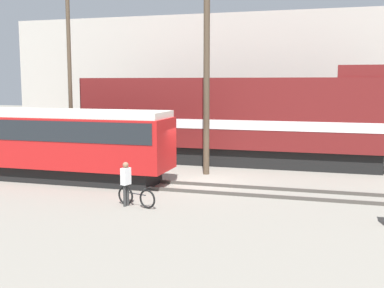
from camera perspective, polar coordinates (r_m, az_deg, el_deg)
name	(u,v)px	position (r m, az deg, el deg)	size (l,w,h in m)	color
ground_plane	(199,183)	(21.81, 0.85, -4.64)	(120.00, 120.00, 0.00)	gray
track_near	(191,187)	(20.63, -0.09, -5.14)	(60.00, 1.50, 0.14)	#47423D
track_far	(226,162)	(27.08, 4.01, -2.15)	(60.00, 1.51, 0.14)	#47423D
building_backdrop	(251,83)	(34.70, 7.02, 7.25)	(33.77, 6.00, 9.00)	#B7B2A8
freight_locomotive	(234,119)	(26.69, 5.02, 2.97)	(17.06, 3.04, 5.36)	black
streetcar	(63,140)	(22.83, -15.08, 0.41)	(10.17, 2.54, 3.27)	black
bicycle	(136,197)	(17.80, -6.62, -6.27)	(1.67, 0.63, 0.76)	black
person	(126,180)	(17.79, -7.85, -4.19)	(0.31, 0.41, 1.64)	#333333
utility_pole_left	(70,81)	(26.38, -14.27, 7.26)	(0.21, 0.21, 9.18)	#4C3D2D
utility_pole_center	(207,85)	(23.47, 1.74, 6.96)	(0.30, 0.30, 8.74)	#4C3D2D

